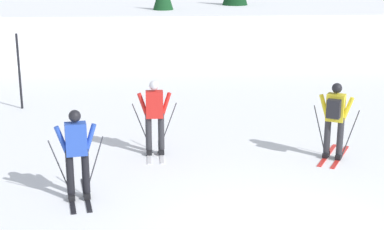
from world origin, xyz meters
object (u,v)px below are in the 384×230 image
at_px(conifer_far_left, 163,8).
at_px(skier_yellow, 335,117).
at_px(skier_blue, 77,152).
at_px(trail_marker_pole, 19,72).
at_px(skier_red, 155,115).

bearing_deg(conifer_far_left, skier_yellow, -75.99).
bearing_deg(skier_yellow, skier_blue, -161.04).
distance_m(trail_marker_pole, conifer_far_left, 10.21).
xyz_separation_m(skier_red, conifer_far_left, (0.41, 13.46, 1.08)).
relative_size(skier_blue, conifer_far_left, 0.50).
xyz_separation_m(skier_red, skier_blue, (-1.41, -2.37, 0.00)).
height_order(skier_yellow, trail_marker_pole, trail_marker_pole).
bearing_deg(skier_blue, trail_marker_pole, 110.42).
bearing_deg(conifer_far_left, skier_blue, -96.57).
distance_m(skier_yellow, trail_marker_pole, 9.12).
distance_m(skier_blue, trail_marker_pole, 7.05).
relative_size(skier_red, skier_blue, 1.00).
bearing_deg(skier_yellow, trail_marker_pole, 148.43).
xyz_separation_m(skier_yellow, skier_red, (-3.90, 0.54, -0.04)).
bearing_deg(skier_yellow, conifer_far_left, 104.01).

